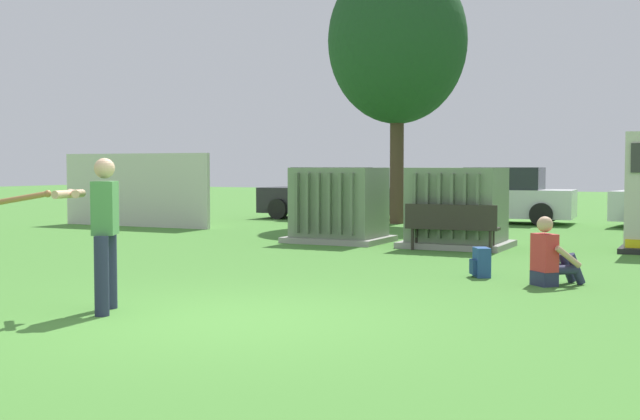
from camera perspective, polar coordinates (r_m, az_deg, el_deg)
ground_plane at (r=8.86m, az=-6.52°, el=-7.66°), size 96.00×96.00×0.00m
fence_panel at (r=22.89m, az=-12.80°, el=1.37°), size 4.80×0.12×2.00m
transformer_west at (r=17.74m, az=1.34°, el=0.30°), size 2.10×1.70×1.62m
transformer_mid_west at (r=16.83m, az=9.55°, el=0.10°), size 2.10×1.70×1.62m
park_bench at (r=15.97m, az=9.19°, el=-0.96°), size 1.82×0.49×0.92m
batter at (r=9.48m, az=-15.13°, el=-1.09°), size 1.50×1.05×1.74m
seated_spectator at (r=11.72m, az=15.83°, el=-3.27°), size 0.73×0.75×0.96m
backpack at (r=12.37m, az=11.19°, el=-3.64°), size 0.36×0.38×0.44m
tree_left at (r=23.79m, az=5.44°, el=11.63°), size 3.96×3.96×7.57m
parked_car_leftmost at (r=25.53m, az=0.61°, el=1.06°), size 4.22×1.95×1.62m
parked_car_left_of_center at (r=24.31m, az=12.54°, el=0.89°), size 4.29×2.10×1.62m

